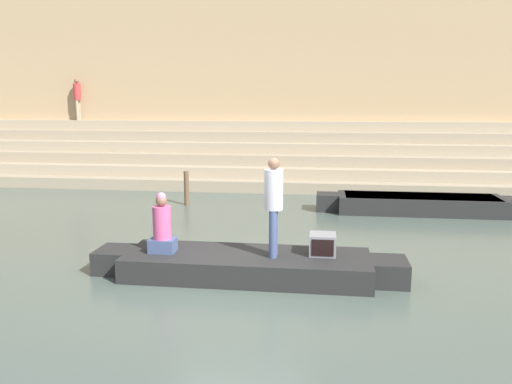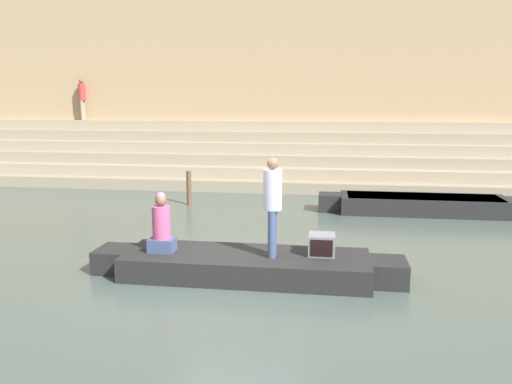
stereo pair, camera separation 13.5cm
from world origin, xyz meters
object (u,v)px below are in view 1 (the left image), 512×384
person_standing (274,200)px  person_on_steps (77,96)px  person_rowing (162,228)px  tv_set (323,244)px  rowboat_main (247,264)px  mooring_post (187,188)px  moored_boat_shore (420,204)px

person_standing → person_on_steps: 14.88m
person_on_steps → person_rowing: bearing=-8.2°
person_rowing → tv_set: (2.84, 0.22, -0.26)m
rowboat_main → mooring_post: mooring_post is taller
tv_set → mooring_post: 7.11m
rowboat_main → moored_boat_shore: bearing=57.8°
person_rowing → mooring_post: 6.18m
moored_boat_shore → mooring_post: mooring_post is taller
rowboat_main → moored_boat_shore: size_ratio=0.96×
rowboat_main → person_standing: (0.47, -0.07, 1.19)m
tv_set → mooring_post: (-4.07, 5.83, -0.09)m
person_standing → person_on_steps: person_on_steps is taller
tv_set → moored_boat_shore: (2.70, 5.65, -0.34)m
rowboat_main → person_rowing: 1.64m
person_standing → moored_boat_shore: size_ratio=0.30×
rowboat_main → tv_set: tv_set is taller
moored_boat_shore → person_on_steps: 14.34m
mooring_post → moored_boat_shore: bearing=-1.5°
tv_set → mooring_post: mooring_post is taller
moored_boat_shore → mooring_post: bearing=178.6°
person_rowing → person_on_steps: person_on_steps is taller
person_standing → moored_boat_shore: person_standing is taller
person_standing → mooring_post: (-3.23, 6.04, -0.90)m
person_standing → mooring_post: 6.91m
moored_boat_shore → tv_set: bearing=-115.4°
person_standing → tv_set: bearing=11.0°
person_rowing → mooring_post: bearing=114.6°
person_standing → mooring_post: person_standing is taller
tv_set → person_standing: bearing=-164.9°
rowboat_main → tv_set: size_ratio=11.97×
moored_boat_shore → mooring_post: (-6.77, 0.18, 0.26)m
moored_boat_shore → person_rowing: bearing=-133.2°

